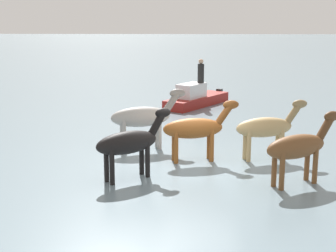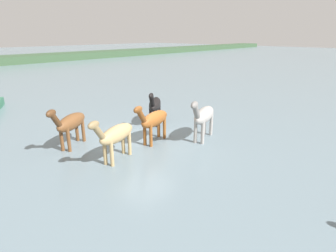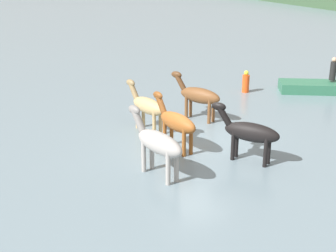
{
  "view_description": "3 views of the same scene",
  "coord_description": "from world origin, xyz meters",
  "px_view_note": "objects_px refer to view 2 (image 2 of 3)",
  "views": [
    {
      "loc": [
        0.54,
        14.89,
        4.57
      ],
      "look_at": [
        0.92,
        -0.52,
        1.15
      ],
      "focal_mm": 54.28,
      "sensor_mm": 36.0,
      "label": 1
    },
    {
      "loc": [
        -7.95,
        -8.77,
        4.6
      ],
      "look_at": [
        0.61,
        -0.96,
        0.7
      ],
      "focal_mm": 29.39,
      "sensor_mm": 36.0,
      "label": 2
    },
    {
      "loc": [
        14.34,
        -6.92,
        6.51
      ],
      "look_at": [
        -0.04,
        -0.88,
        0.9
      ],
      "focal_mm": 49.89,
      "sensor_mm": 36.0,
      "label": 3
    }
  ],
  "objects_px": {
    "horse_dun_straggler": "(115,135)",
    "horse_rear_stallion": "(155,105)",
    "horse_pinto_flank": "(154,120)",
    "horse_dark_mare": "(203,116)",
    "horse_mid_herd": "(70,123)"
  },
  "relations": [
    {
      "from": "horse_rear_stallion",
      "to": "horse_pinto_flank",
      "type": "bearing_deg",
      "value": 7.14
    },
    {
      "from": "horse_mid_herd",
      "to": "horse_dark_mare",
      "type": "bearing_deg",
      "value": 111.43
    },
    {
      "from": "horse_dark_mare",
      "to": "horse_mid_herd",
      "type": "bearing_deg",
      "value": -55.73
    },
    {
      "from": "horse_dun_straggler",
      "to": "horse_rear_stallion",
      "type": "bearing_deg",
      "value": -169.28
    },
    {
      "from": "horse_dark_mare",
      "to": "horse_mid_herd",
      "type": "distance_m",
      "value": 5.73
    },
    {
      "from": "horse_dark_mare",
      "to": "horse_pinto_flank",
      "type": "bearing_deg",
      "value": -55.39
    },
    {
      "from": "horse_dark_mare",
      "to": "horse_mid_herd",
      "type": "height_order",
      "value": "horse_dark_mare"
    },
    {
      "from": "horse_rear_stallion",
      "to": "horse_pinto_flank",
      "type": "height_order",
      "value": "horse_rear_stallion"
    },
    {
      "from": "horse_dark_mare",
      "to": "horse_mid_herd",
      "type": "xyz_separation_m",
      "value": [
        -4.45,
        3.6,
        -0.06
      ]
    },
    {
      "from": "horse_mid_herd",
      "to": "horse_rear_stallion",
      "type": "height_order",
      "value": "horse_mid_herd"
    },
    {
      "from": "horse_mid_herd",
      "to": "horse_pinto_flank",
      "type": "relative_size",
      "value": 0.95
    },
    {
      "from": "horse_dun_straggler",
      "to": "horse_rear_stallion",
      "type": "distance_m",
      "value": 4.65
    },
    {
      "from": "horse_dark_mare",
      "to": "horse_pinto_flank",
      "type": "relative_size",
      "value": 1.06
    },
    {
      "from": "horse_dun_straggler",
      "to": "horse_pinto_flank",
      "type": "distance_m",
      "value": 2.27
    },
    {
      "from": "horse_dark_mare",
      "to": "horse_dun_straggler",
      "type": "relative_size",
      "value": 1.08
    }
  ]
}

